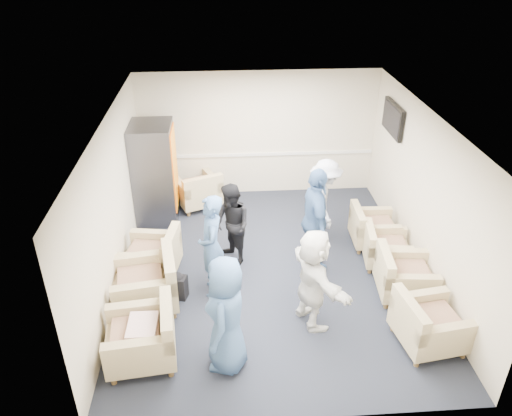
{
  "coord_description": "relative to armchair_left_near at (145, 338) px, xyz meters",
  "views": [
    {
      "loc": [
        -0.75,
        -6.94,
        5.15
      ],
      "look_at": [
        -0.24,
        0.2,
        1.14
      ],
      "focal_mm": 35.0,
      "sensor_mm": 36.0,
      "label": 1
    }
  ],
  "objects": [
    {
      "name": "right_wall",
      "position": [
        4.38,
        1.88,
        0.99
      ],
      "size": [
        0.02,
        6.0,
        2.7
      ],
      "primitive_type": "cube",
      "color": "beige",
      "rests_on": "floor"
    },
    {
      "name": "person_back_left",
      "position": [
        1.23,
        2.2,
        0.38
      ],
      "size": [
        0.85,
        0.91,
        1.49
      ],
      "primitive_type": "imported",
      "rotation": [
        0.0,
        0.0,
        -1.05
      ],
      "color": "black",
      "rests_on": "floor"
    },
    {
      "name": "pillow",
      "position": [
        -0.01,
        -0.01,
        0.19
      ],
      "size": [
        0.38,
        0.51,
        0.14
      ],
      "primitive_type": "cube",
      "rotation": [
        0.0,
        0.0,
        -1.58
      ],
      "color": "silver",
      "rests_on": "armchair_left_near"
    },
    {
      "name": "left_wall",
      "position": [
        -0.62,
        1.88,
        0.99
      ],
      "size": [
        0.02,
        6.0,
        2.7
      ],
      "primitive_type": "cube",
      "color": "beige",
      "rests_on": "floor"
    },
    {
      "name": "person_front_left",
      "position": [
        1.1,
        -0.16,
        0.48
      ],
      "size": [
        0.71,
        0.93,
        1.69
      ],
      "primitive_type": "imported",
      "rotation": [
        0.0,
        0.0,
        -1.8
      ],
      "color": "#3A5A8B",
      "rests_on": "floor"
    },
    {
      "name": "armchair_left_far",
      "position": [
        -0.08,
        1.91,
        -0.01
      ],
      "size": [
        0.99,
        0.99,
        0.69
      ],
      "rotation": [
        0.0,
        0.0,
        -1.73
      ],
      "color": "tan",
      "rests_on": "floor"
    },
    {
      "name": "tv",
      "position": [
        4.32,
        3.68,
        1.69
      ],
      "size": [
        0.1,
        1.0,
        0.58
      ],
      "color": "black",
      "rests_on": "right_wall"
    },
    {
      "name": "armchair_left_near",
      "position": [
        0.0,
        0.0,
        0.0
      ],
      "size": [
        1.0,
        1.0,
        0.72
      ],
      "rotation": [
        0.0,
        0.0,
        -1.46
      ],
      "color": "tan",
      "rests_on": "floor"
    },
    {
      "name": "armchair_right_midnear",
      "position": [
        3.88,
        1.11,
        -0.02
      ],
      "size": [
        0.92,
        0.92,
        0.67
      ],
      "rotation": [
        0.0,
        0.0,
        1.48
      ],
      "color": "tan",
      "rests_on": "floor"
    },
    {
      "name": "armchair_right_near",
      "position": [
        3.86,
        -0.01,
        -0.02
      ],
      "size": [
        0.98,
        0.98,
        0.69
      ],
      "rotation": [
        0.0,
        0.0,
        1.72
      ],
      "color": "tan",
      "rests_on": "floor"
    },
    {
      "name": "person_mid_left",
      "position": [
        0.9,
        1.41,
        0.5
      ],
      "size": [
        0.44,
        0.65,
        1.72
      ],
      "primitive_type": "imported",
      "rotation": [
        0.0,
        0.0,
        -1.52
      ],
      "color": "#3A5A8B",
      "rests_on": "floor"
    },
    {
      "name": "vending_machine",
      "position": [
        -0.21,
        3.87,
        0.63
      ],
      "size": [
        0.8,
        0.94,
        1.98
      ],
      "color": "#4C4C54",
      "rests_on": "floor"
    },
    {
      "name": "floor",
      "position": [
        1.88,
        1.88,
        -0.36
      ],
      "size": [
        6.0,
        6.0,
        0.0
      ],
      "primitive_type": "plane",
      "color": "black",
      "rests_on": "ground"
    },
    {
      "name": "armchair_right_midfar",
      "position": [
        3.85,
        1.97,
        -0.06
      ],
      "size": [
        0.85,
        0.85,
        0.6
      ],
      "rotation": [
        0.0,
        0.0,
        1.44
      ],
      "color": "tan",
      "rests_on": "floor"
    },
    {
      "name": "backpack",
      "position": [
        0.34,
        1.28,
        -0.12
      ],
      "size": [
        0.32,
        0.27,
        0.47
      ],
      "rotation": [
        0.0,
        0.0,
        -0.3
      ],
      "color": "black",
      "rests_on": "floor"
    },
    {
      "name": "person_front_right",
      "position": [
        2.35,
        0.58,
        0.43
      ],
      "size": [
        0.9,
        1.53,
        1.58
      ],
      "primitive_type": "imported",
      "rotation": [
        0.0,
        0.0,
        1.89
      ],
      "color": "white",
      "rests_on": "floor"
    },
    {
      "name": "chair_rail",
      "position": [
        1.88,
        4.86,
        0.54
      ],
      "size": [
        4.98,
        0.04,
        0.06
      ],
      "primitive_type": "cube",
      "color": "silver",
      "rests_on": "back_wall"
    },
    {
      "name": "armchair_left_mid",
      "position": [
        -0.08,
        1.14,
        0.02
      ],
      "size": [
        1.09,
        1.09,
        0.76
      ],
      "rotation": [
        0.0,
        0.0,
        -1.41
      ],
      "color": "tan",
      "rests_on": "floor"
    },
    {
      "name": "armchair_corner",
      "position": [
        0.58,
        4.27,
        -0.02
      ],
      "size": [
        1.11,
        1.11,
        0.68
      ],
      "rotation": [
        0.0,
        0.0,
        3.54
      ],
      "color": "tan",
      "rests_on": "floor"
    },
    {
      "name": "front_wall",
      "position": [
        1.88,
        -1.12,
        0.99
      ],
      "size": [
        5.0,
        0.02,
        2.7
      ],
      "primitive_type": "cube",
      "color": "beige",
      "rests_on": "floor"
    },
    {
      "name": "person_back_right",
      "position": [
        2.95,
        2.87,
        0.44
      ],
      "size": [
        0.67,
        1.07,
        1.59
      ],
      "primitive_type": "imported",
      "rotation": [
        0.0,
        0.0,
        1.5
      ],
      "color": "silver",
      "rests_on": "floor"
    },
    {
      "name": "back_wall",
      "position": [
        1.88,
        4.88,
        0.99
      ],
      "size": [
        5.0,
        0.02,
        2.7
      ],
      "primitive_type": "cube",
      "color": "beige",
      "rests_on": "floor"
    },
    {
      "name": "ceiling",
      "position": [
        1.88,
        1.88,
        2.34
      ],
      "size": [
        6.0,
        6.0,
        0.0
      ],
      "primitive_type": "plane",
      "rotation": [
        3.14,
        0.0,
        0.0
      ],
      "color": "silver",
      "rests_on": "back_wall"
    },
    {
      "name": "person_mid_right",
      "position": [
        2.61,
        1.93,
        0.57
      ],
      "size": [
        0.53,
        1.13,
        1.87
      ],
      "primitive_type": "imported",
      "rotation": [
        0.0,
        0.0,
        1.64
      ],
      "color": "#3A5A8B",
      "rests_on": "floor"
    },
    {
      "name": "armchair_right_far",
      "position": [
        3.8,
        2.59,
        -0.05
      ],
      "size": [
        0.82,
        0.82,
        0.63
      ],
      "rotation": [
        0.0,
        0.0,
        1.54
      ],
      "color": "tan",
      "rests_on": "floor"
    }
  ]
}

